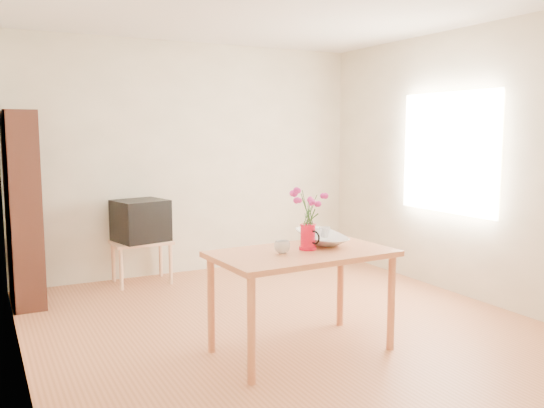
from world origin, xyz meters
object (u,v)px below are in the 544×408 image
table (302,263)px  mug (282,247)px  television (140,220)px  pitcher (308,238)px  bowl (321,216)px

table → mug: bearing=175.6°
mug → television: 2.48m
mug → pitcher: bearing=-171.3°
table → mug: (-0.16, 0.00, 0.14)m
table → pitcher: (0.07, 0.03, 0.18)m
mug → television: television is taller
bowl → television: bearing=111.1°
mug → bowl: 0.54m
mug → bowl: bowl is taller
table → pitcher: 0.19m
mug → bowl: (0.47, 0.22, 0.16)m
table → bowl: (0.31, 0.23, 0.30)m
table → pitcher: size_ratio=6.51×
pitcher → bowl: size_ratio=0.46×
table → pitcher: pitcher is taller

